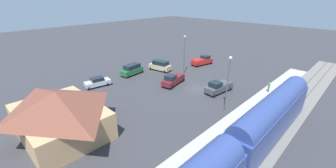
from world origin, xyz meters
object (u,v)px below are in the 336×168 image
station_building (59,112)px  pickup_maroon (173,79)px  light_pole_near_platform (228,78)px  pickup_red (202,61)px  pickup_charcoal (219,87)px  suv_green (132,69)px  pedestrian_on_platform (269,86)px  sedan_silver (97,82)px  passenger_train (232,155)px  light_pole_lot_center (184,50)px  suv_tan (160,65)px

station_building → pickup_maroon: (0.74, -20.34, -1.85)m
light_pole_near_platform → pickup_red: bearing=-45.9°
pickup_charcoal → suv_green: bearing=15.9°
pedestrian_on_platform → light_pole_near_platform: 11.21m
sedan_silver → pickup_charcoal: bearing=-142.7°
passenger_train → suv_green: passenger_train is taller
light_pole_lot_center → sedan_silver: bearing=66.9°
passenger_train → pickup_red: size_ratio=6.37×
suv_tan → sedan_silver: size_ratio=1.09×
suv_green → pickup_maroon: 10.03m
suv_green → pickup_charcoal: 18.44m
station_building → suv_tan: station_building is taller
suv_tan → light_pole_near_platform: (-19.46, 5.74, 3.93)m
suv_tan → pickup_maroon: 8.48m
pedestrian_on_platform → suv_green: suv_green is taller
sedan_silver → light_pole_lot_center: (-6.90, -16.20, 4.17)m
pickup_maroon → sedan_silver: bearing=47.7°
sedan_silver → light_pole_near_platform: size_ratio=0.59×
suv_green → suv_tan: 6.45m
passenger_train → light_pole_lot_center: (21.17, -18.69, 2.19)m
pickup_red → pickup_maroon: same height
pickup_red → sedan_silver: (6.03, 24.12, -0.15)m
pickup_maroon → station_building: bearing=92.1°
sedan_silver → light_pole_near_platform: light_pole_near_platform is taller
suv_green → sedan_silver: suv_green is taller
suv_tan → sedan_silver: (1.81, 14.16, -0.27)m
light_pole_lot_center → pickup_charcoal: bearing=163.7°
pickup_maroon → light_pole_lot_center: (2.43, -5.97, 4.02)m
suv_tan → light_pole_near_platform: light_pole_near_platform is taller
station_building → sedan_silver: size_ratio=2.53×
passenger_train → suv_green: 30.51m
suv_green → pickup_charcoal: size_ratio=0.91×
pedestrian_on_platform → sedan_silver: size_ratio=0.36×
suv_green → pickup_charcoal: (-17.74, -5.04, -0.12)m
pedestrian_on_platform → pickup_maroon: (14.24, 8.48, -0.25)m
passenger_train → pickup_charcoal: 19.11m
light_pole_near_platform → sedan_silver: bearing=21.6°
pickup_maroon → light_pole_near_platform: bearing=171.3°
light_pole_lot_center → pickup_red: bearing=-83.7°
pickup_charcoal → sedan_silver: pickup_charcoal is taller
passenger_train → light_pole_near_platform: light_pole_near_platform is taller
suv_green → pickup_charcoal: suv_green is taller
passenger_train → pickup_red: 34.60m
pickup_red → sedan_silver: pickup_red is taller
suv_green → pickup_maroon: bearing=-167.9°
pickup_charcoal → pickup_maroon: bearing=20.3°
pickup_charcoal → pickup_maroon: (7.93, 2.93, 0.00)m
light_pole_lot_center → pickup_maroon: bearing=112.2°
pickup_red → light_pole_lot_center: light_pole_lot_center is taller
pickup_red → suv_tan: size_ratio=1.10×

